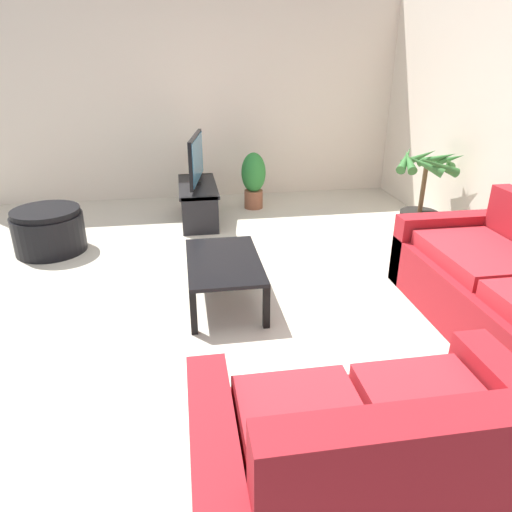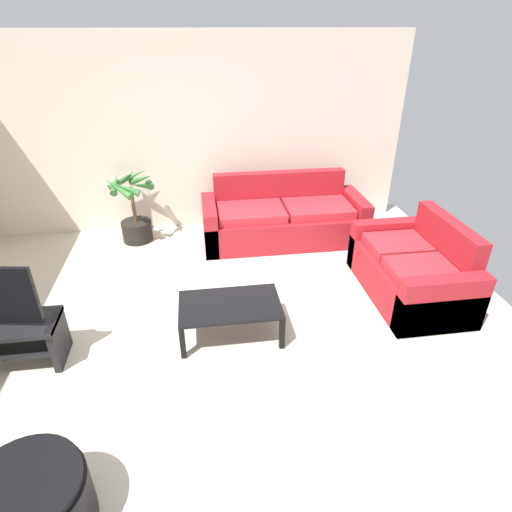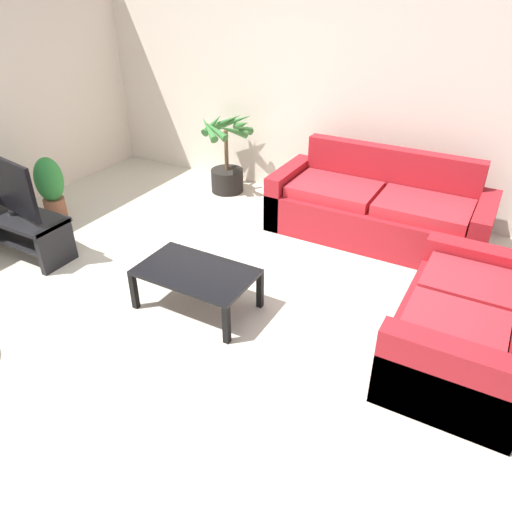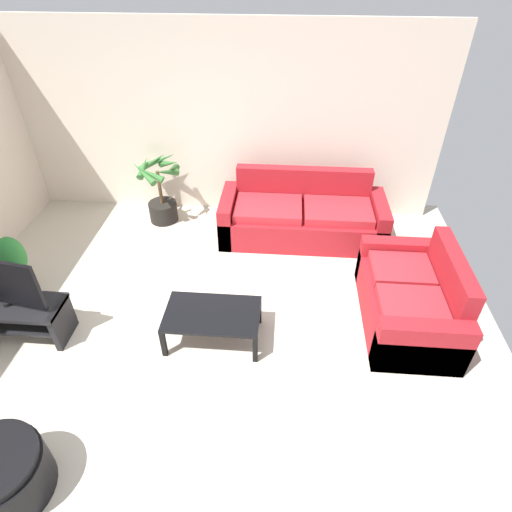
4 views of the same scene
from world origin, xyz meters
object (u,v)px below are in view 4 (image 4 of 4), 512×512
(potted_palm, at_px, (161,194))
(ottoman, at_px, (0,476))
(couch_main, at_px, (302,218))
(tv_stand, at_px, (13,315))
(couch_loveseat, at_px, (410,300))
(potted_plant_small, at_px, (14,261))
(coffee_table, at_px, (212,316))

(potted_palm, distance_m, ottoman, 3.99)
(couch_main, distance_m, ottoman, 4.36)
(potted_palm, relative_size, ottoman, 1.40)
(tv_stand, height_order, potted_palm, potted_palm)
(couch_loveseat, relative_size, potted_plant_small, 2.07)
(potted_plant_small, bearing_deg, couch_main, 22.12)
(coffee_table, relative_size, potted_plant_small, 1.34)
(couch_main, bearing_deg, tv_stand, -145.00)
(potted_palm, xyz_separation_m, potted_plant_small, (-1.34, -1.66, -0.03))
(tv_stand, height_order, ottoman, ottoman)
(couch_main, bearing_deg, coffee_table, -115.04)
(ottoman, bearing_deg, potted_plant_small, 115.77)
(couch_main, relative_size, ottoman, 3.18)
(couch_main, distance_m, couch_loveseat, 1.97)
(tv_stand, distance_m, potted_palm, 2.60)
(couch_main, relative_size, couch_loveseat, 1.48)
(couch_main, bearing_deg, ottoman, -121.81)
(couch_loveseat, bearing_deg, potted_plant_small, 177.56)
(couch_loveseat, xyz_separation_m, potted_palm, (-3.24, 1.86, 0.14))
(couch_main, distance_m, tv_stand, 3.72)
(couch_loveseat, xyz_separation_m, potted_plant_small, (-4.58, 0.19, 0.10))
(potted_palm, distance_m, potted_plant_small, 2.14)
(couch_loveseat, distance_m, ottoman, 4.06)
(couch_loveseat, bearing_deg, potted_palm, 150.13)
(couch_loveseat, relative_size, potted_palm, 1.53)
(potted_plant_small, height_order, ottoman, potted_plant_small)
(couch_main, height_order, coffee_table, couch_main)
(couch_main, height_order, potted_palm, potted_palm)
(coffee_table, distance_m, potted_plant_small, 2.55)
(couch_loveseat, height_order, coffee_table, couch_loveseat)
(potted_palm, bearing_deg, ottoman, -93.24)
(ottoman, bearing_deg, couch_loveseat, 31.49)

